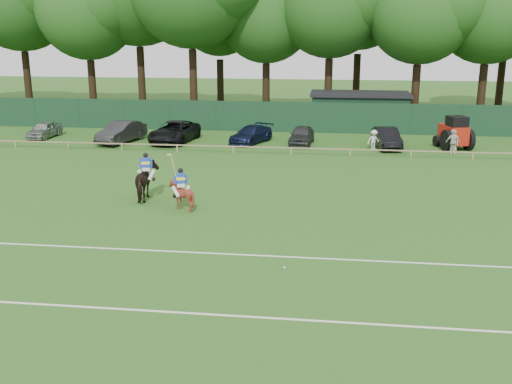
% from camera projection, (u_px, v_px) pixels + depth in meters
% --- Properties ---
extents(ground, '(160.00, 160.00, 0.00)m').
position_uv_depth(ground, '(234.00, 245.00, 23.85)').
color(ground, '#1E4C14').
rests_on(ground, ground).
extents(horse_dark, '(1.39, 2.38, 1.90)m').
position_uv_depth(horse_dark, '(147.00, 181.00, 29.92)').
color(horse_dark, black).
rests_on(horse_dark, ground).
extents(horse_chestnut, '(1.45, 1.55, 1.42)m').
position_uv_depth(horse_chestnut, '(181.00, 195.00, 28.36)').
color(horse_chestnut, maroon).
rests_on(horse_chestnut, ground).
extents(sedan_silver, '(1.69, 3.82, 1.28)m').
position_uv_depth(sedan_silver, '(44.00, 130.00, 46.97)').
color(sedan_silver, '#9A9D9F').
rests_on(sedan_silver, ground).
extents(sedan_grey, '(2.76, 5.05, 1.58)m').
position_uv_depth(sedan_grey, '(121.00, 132.00, 45.01)').
color(sedan_grey, '#28292B').
rests_on(sedan_grey, ground).
extents(suv_black, '(3.22, 5.84, 1.55)m').
position_uv_depth(suv_black, '(174.00, 132.00, 45.21)').
color(suv_black, black).
rests_on(suv_black, ground).
extents(sedan_navy, '(3.34, 4.74, 1.27)m').
position_uv_depth(sedan_navy, '(251.00, 135.00, 44.85)').
color(sedan_navy, '#121938').
rests_on(sedan_navy, ground).
extents(hatch_grey, '(1.90, 4.11, 1.37)m').
position_uv_depth(hatch_grey, '(302.00, 135.00, 44.30)').
color(hatch_grey, '#323235').
rests_on(hatch_grey, ground).
extents(estate_black, '(2.03, 4.52, 1.44)m').
position_uv_depth(estate_black, '(387.00, 138.00, 42.98)').
color(estate_black, black).
rests_on(estate_black, ground).
extents(spectator_left, '(1.09, 0.86, 1.47)m').
position_uv_depth(spectator_left, '(374.00, 140.00, 41.98)').
color(spectator_left, silver).
rests_on(spectator_left, ground).
extents(spectator_mid, '(1.03, 0.53, 1.68)m').
position_uv_depth(spectator_mid, '(453.00, 142.00, 40.79)').
color(spectator_mid, beige).
rests_on(spectator_mid, ground).
extents(spectator_right, '(0.92, 0.81, 1.59)m').
position_uv_depth(spectator_right, '(453.00, 141.00, 41.58)').
color(spectator_right, beige).
rests_on(spectator_right, ground).
extents(rider_dark, '(0.93, 0.44, 1.41)m').
position_uv_depth(rider_dark, '(146.00, 166.00, 29.69)').
color(rider_dark, silver).
rests_on(rider_dark, ground).
extents(rider_chestnut, '(0.98, 0.51, 2.05)m').
position_uv_depth(rider_chestnut, '(181.00, 181.00, 28.17)').
color(rider_chestnut, silver).
rests_on(rider_chestnut, ground).
extents(polo_ball, '(0.09, 0.09, 0.09)m').
position_uv_depth(polo_ball, '(284.00, 268.00, 21.51)').
color(polo_ball, silver).
rests_on(polo_ball, ground).
extents(pitch_lines, '(60.00, 5.10, 0.01)m').
position_uv_depth(pitch_lines, '(217.00, 281.00, 20.50)').
color(pitch_lines, silver).
rests_on(pitch_lines, ground).
extents(pitch_rail, '(62.10, 0.10, 0.50)m').
position_uv_depth(pitch_rail, '(277.00, 148.00, 40.95)').
color(pitch_rail, '#997F5B').
rests_on(pitch_rail, ground).
extents(perimeter_fence, '(92.08, 0.08, 2.50)m').
position_uv_depth(perimeter_fence, '(287.00, 117.00, 49.34)').
color(perimeter_fence, '#14351E').
rests_on(perimeter_fence, ground).
extents(utility_shed, '(8.40, 4.40, 3.04)m').
position_uv_depth(utility_shed, '(359.00, 110.00, 51.39)').
color(utility_shed, '#14331E').
rests_on(utility_shed, ground).
extents(tree_row, '(96.00, 12.00, 21.00)m').
position_uv_depth(tree_row, '(314.00, 119.00, 57.08)').
color(tree_row, '#26561C').
rests_on(tree_row, ground).
extents(tractor, '(2.58, 3.23, 2.38)m').
position_uv_depth(tractor, '(454.00, 133.00, 42.45)').
color(tractor, '#AB1D0F').
rests_on(tractor, ground).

